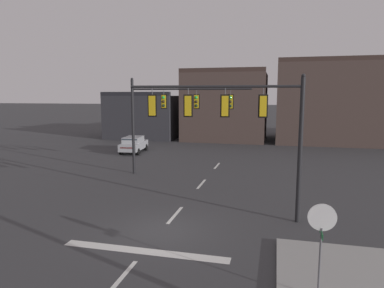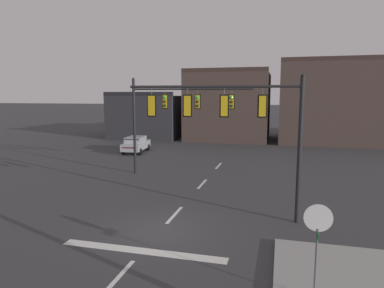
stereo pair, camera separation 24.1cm
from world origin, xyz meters
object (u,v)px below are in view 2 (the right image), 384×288
Objects in this scene: stop_sign at (318,229)px; car_lot_nearside at (136,144)px; signal_mast_far_side at (171,110)px; signal_mast_near_side at (238,118)px.

stop_sign reaches higher than car_lot_nearside.
stop_sign is at bearing -55.86° from car_lot_nearside.
car_lot_nearside is at bearing 127.25° from signal_mast_far_side.
car_lot_nearside is (-12.22, 16.35, -3.85)m from signal_mast_near_side.
signal_mast_far_side is (-5.70, 7.78, 0.01)m from signal_mast_near_side.
stop_sign is (2.92, -5.98, -2.57)m from signal_mast_near_side.
stop_sign is (8.62, -13.75, -2.57)m from signal_mast_far_side.
car_lot_nearside is (-15.14, 22.32, -1.29)m from stop_sign.
signal_mast_far_side is 3.02× the size of stop_sign.
signal_mast_far_side is 16.43m from stop_sign.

